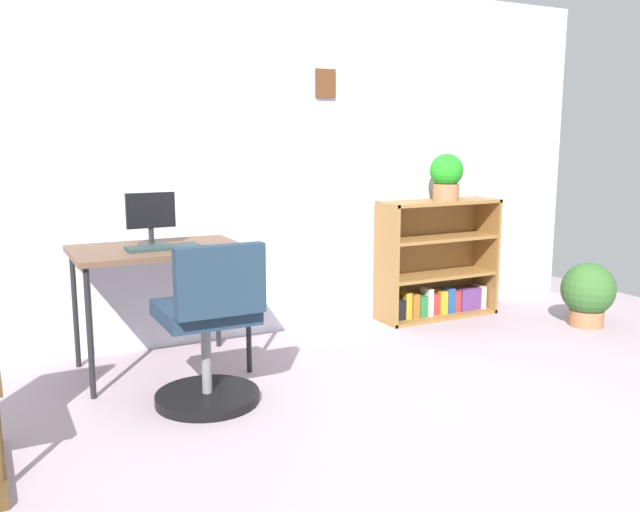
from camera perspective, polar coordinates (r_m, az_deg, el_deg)
ground_plane at (r=2.93m, az=12.85°, el=-16.81°), size 6.24×6.24×0.00m
wall_back at (r=4.47m, az=-4.65°, el=8.09°), size 5.20×0.12×2.32m
desk at (r=3.83m, az=-13.59°, el=-0.13°), size 0.93×0.62×0.71m
monitor at (r=3.86m, az=-14.20°, el=3.21°), size 0.27×0.15×0.30m
keyboard at (r=3.74m, az=-13.19°, el=0.72°), size 0.39×0.15×0.02m
office_chair at (r=3.32m, az=-9.39°, el=-6.73°), size 0.52×0.55×0.83m
bookshelf_low at (r=5.02m, az=9.75°, el=-0.89°), size 0.92×0.30×0.86m
potted_plant_on_shelf at (r=4.92m, az=10.71°, el=6.74°), size 0.24×0.24×0.33m
potted_plant_floor at (r=5.05m, az=21.84°, el=-2.89°), size 0.37×0.37×0.45m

